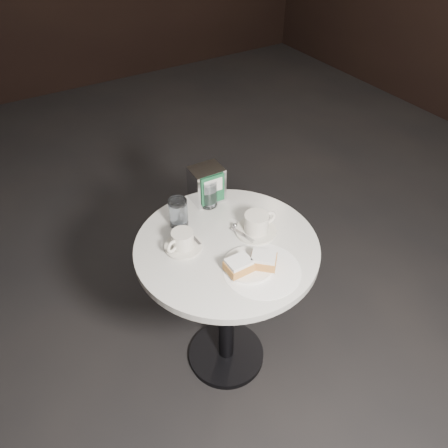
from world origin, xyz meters
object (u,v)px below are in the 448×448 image
beignet_plate (250,263)px  coffee_cup_left (182,241)px  napkin_dispenser (207,184)px  cafe_table (227,280)px  coffee_cup_right (257,225)px  water_glass_right (208,193)px  water_glass_left (178,213)px

beignet_plate → coffee_cup_left: bearing=125.2°
beignet_plate → napkin_dispenser: napkin_dispenser is taller
beignet_plate → cafe_table: bearing=91.8°
coffee_cup_right → coffee_cup_left: bearing=167.1°
water_glass_right → beignet_plate: bearing=-98.2°
coffee_cup_right → water_glass_left: bearing=141.0°
cafe_table → coffee_cup_left: 0.28m
beignet_plate → napkin_dispenser: bearing=80.6°
cafe_table → beignet_plate: 0.27m
water_glass_left → water_glass_right: size_ratio=0.98×
coffee_cup_left → napkin_dispenser: (0.23, 0.21, 0.04)m
cafe_table → napkin_dispenser: 0.40m
water_glass_left → napkin_dispenser: 0.20m
cafe_table → napkin_dispenser: (0.08, 0.28, 0.27)m
beignet_plate → water_glass_right: water_glass_right is taller
cafe_table → coffee_cup_right: bearing=0.2°
cafe_table → beignet_plate: bearing=-88.2°
coffee_cup_left → water_glass_left: water_glass_left is taller
coffee_cup_right → water_glass_left: water_glass_left is taller
coffee_cup_left → napkin_dispenser: napkin_dispenser is taller
water_glass_right → napkin_dispenser: size_ratio=0.79×
water_glass_left → beignet_plate: bearing=-73.1°
water_glass_right → napkin_dispenser: bearing=67.5°
coffee_cup_left → napkin_dispenser: 0.31m
beignet_plate → water_glass_left: 0.36m
cafe_table → coffee_cup_left: (-0.15, 0.07, 0.23)m
cafe_table → coffee_cup_right: coffee_cup_right is taller
beignet_plate → water_glass_left: size_ratio=1.92×
water_glass_right → water_glass_left: bearing=-162.7°
water_glass_left → coffee_cup_right: bearing=-39.9°
cafe_table → water_glass_left: 0.34m
cafe_table → coffee_cup_right: 0.27m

